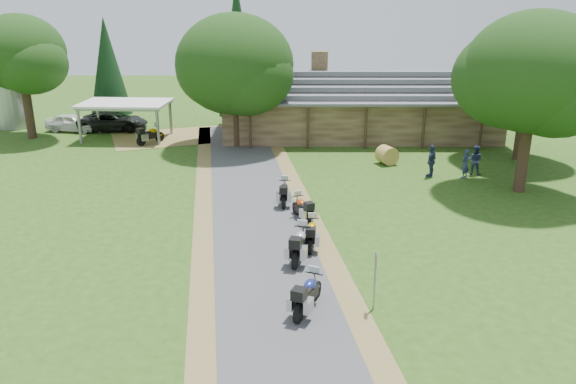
{
  "coord_description": "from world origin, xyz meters",
  "views": [
    {
      "loc": [
        0.73,
        -18.64,
        9.84
      ],
      "look_at": [
        0.66,
        5.44,
        1.6
      ],
      "focal_mm": 35.0,
      "sensor_mm": 36.0,
      "label": 1
    }
  ],
  "objects_px": {
    "lodge": "(359,103)",
    "motorcycle_row_c": "(311,232)",
    "silo": "(9,88)",
    "hay_bale": "(387,155)",
    "car_white_sedan": "(72,120)",
    "motorcycle_row_d": "(302,207)",
    "carport": "(127,120)",
    "motorcycle_carport_a": "(150,134)",
    "car_dark_suv": "(112,117)",
    "motorcycle_row_b": "(299,243)",
    "motorcycle_row_e": "(284,191)",
    "motorcycle_row_a": "(308,292)"
  },
  "relations": [
    {
      "from": "lodge",
      "to": "motorcycle_row_c",
      "type": "distance_m",
      "value": 21.5
    },
    {
      "from": "silo",
      "to": "hay_bale",
      "type": "distance_m",
      "value": 30.98
    },
    {
      "from": "car_white_sedan",
      "to": "motorcycle_row_d",
      "type": "relative_size",
      "value": 2.84
    },
    {
      "from": "motorcycle_row_c",
      "to": "carport",
      "type": "bearing_deg",
      "value": 38.99
    },
    {
      "from": "motorcycle_carport_a",
      "to": "motorcycle_row_d",
      "type": "bearing_deg",
      "value": -106.26
    },
    {
      "from": "car_dark_suv",
      "to": "motorcycle_row_b",
      "type": "height_order",
      "value": "car_dark_suv"
    },
    {
      "from": "motorcycle_row_d",
      "to": "motorcycle_row_b",
      "type": "bearing_deg",
      "value": 154.09
    },
    {
      "from": "lodge",
      "to": "car_dark_suv",
      "type": "xyz_separation_m",
      "value": [
        -19.32,
        1.27,
        -1.33
      ]
    },
    {
      "from": "car_dark_suv",
      "to": "motorcycle_row_c",
      "type": "bearing_deg",
      "value": -149.14
    },
    {
      "from": "silo",
      "to": "motorcycle_carport_a",
      "type": "height_order",
      "value": "silo"
    },
    {
      "from": "silo",
      "to": "hay_bale",
      "type": "xyz_separation_m",
      "value": [
        28.82,
        -11.06,
        -2.57
      ]
    },
    {
      "from": "carport",
      "to": "motorcycle_row_b",
      "type": "relative_size",
      "value": 2.99
    },
    {
      "from": "motorcycle_row_e",
      "to": "motorcycle_carport_a",
      "type": "height_order",
      "value": "motorcycle_carport_a"
    },
    {
      "from": "motorcycle_row_a",
      "to": "motorcycle_row_e",
      "type": "distance_m",
      "value": 10.47
    },
    {
      "from": "motorcycle_row_a",
      "to": "motorcycle_row_d",
      "type": "bearing_deg",
      "value": 22.9
    },
    {
      "from": "car_dark_suv",
      "to": "motorcycle_row_e",
      "type": "relative_size",
      "value": 3.04
    },
    {
      "from": "car_dark_suv",
      "to": "motorcycle_row_e",
      "type": "distance_m",
      "value": 21.88
    },
    {
      "from": "motorcycle_row_d",
      "to": "hay_bale",
      "type": "height_order",
      "value": "motorcycle_row_d"
    },
    {
      "from": "motorcycle_row_a",
      "to": "motorcycle_carport_a",
      "type": "bearing_deg",
      "value": 47.72
    },
    {
      "from": "car_dark_suv",
      "to": "motorcycle_row_d",
      "type": "bearing_deg",
      "value": -145.78
    },
    {
      "from": "carport",
      "to": "hay_bale",
      "type": "xyz_separation_m",
      "value": [
        18.32,
        -6.91,
        -0.8
      ]
    },
    {
      "from": "carport",
      "to": "car_dark_suv",
      "type": "distance_m",
      "value": 3.32
    },
    {
      "from": "carport",
      "to": "motorcycle_row_d",
      "type": "xyz_separation_m",
      "value": [
        12.76,
        -16.54,
        -0.74
      ]
    },
    {
      "from": "car_dark_suv",
      "to": "motorcycle_row_a",
      "type": "relative_size",
      "value": 2.91
    },
    {
      "from": "silo",
      "to": "car_white_sedan",
      "type": "relative_size",
      "value": 1.19
    },
    {
      "from": "silo",
      "to": "car_white_sedan",
      "type": "xyz_separation_m",
      "value": [
        5.51,
        -1.77,
        -2.26
      ]
    },
    {
      "from": "lodge",
      "to": "motorcycle_row_b",
      "type": "distance_m",
      "value": 22.83
    },
    {
      "from": "lodge",
      "to": "motorcycle_row_d",
      "type": "xyz_separation_m",
      "value": [
        -4.66,
        -17.98,
        -1.81
      ]
    },
    {
      "from": "silo",
      "to": "motorcycle_row_d",
      "type": "bearing_deg",
      "value": -41.65
    },
    {
      "from": "car_dark_suv",
      "to": "hay_bale",
      "type": "relative_size",
      "value": 5.05
    },
    {
      "from": "car_dark_suv",
      "to": "lodge",
      "type": "bearing_deg",
      "value": -96.84
    },
    {
      "from": "carport",
      "to": "car_white_sedan",
      "type": "xyz_separation_m",
      "value": [
        -4.99,
        2.39,
        -0.49
      ]
    },
    {
      "from": "lodge",
      "to": "motorcycle_row_e",
      "type": "xyz_separation_m",
      "value": [
        -5.54,
        -15.71,
        -1.79
      ]
    },
    {
      "from": "motorcycle_row_a",
      "to": "motorcycle_row_e",
      "type": "xyz_separation_m",
      "value": [
        -0.88,
        10.44,
        -0.03
      ]
    },
    {
      "from": "car_white_sedan",
      "to": "car_dark_suv",
      "type": "xyz_separation_m",
      "value": [
        3.09,
        0.33,
        0.23
      ]
    },
    {
      "from": "silo",
      "to": "car_dark_suv",
      "type": "height_order",
      "value": "silo"
    },
    {
      "from": "motorcycle_row_a",
      "to": "motorcycle_row_c",
      "type": "height_order",
      "value": "motorcycle_row_a"
    },
    {
      "from": "motorcycle_row_c",
      "to": "hay_bale",
      "type": "distance_m",
      "value": 13.68
    },
    {
      "from": "lodge",
      "to": "car_white_sedan",
      "type": "height_order",
      "value": "lodge"
    },
    {
      "from": "lodge",
      "to": "carport",
      "type": "distance_m",
      "value": 17.52
    },
    {
      "from": "carport",
      "to": "hay_bale",
      "type": "relative_size",
      "value": 5.49
    },
    {
      "from": "car_dark_suv",
      "to": "motorcycle_row_e",
      "type": "bearing_deg",
      "value": -144.02
    },
    {
      "from": "motorcycle_row_c",
      "to": "hay_bale",
      "type": "relative_size",
      "value": 1.65
    },
    {
      "from": "silo",
      "to": "carport",
      "type": "bearing_deg",
      "value": -21.6
    },
    {
      "from": "lodge",
      "to": "motorcycle_row_b",
      "type": "relative_size",
      "value": 10.1
    },
    {
      "from": "motorcycle_carport_a",
      "to": "hay_bale",
      "type": "relative_size",
      "value": 1.82
    },
    {
      "from": "motorcycle_row_c",
      "to": "hay_bale",
      "type": "height_order",
      "value": "motorcycle_row_c"
    },
    {
      "from": "motorcycle_row_c",
      "to": "motorcycle_row_d",
      "type": "height_order",
      "value": "motorcycle_row_c"
    },
    {
      "from": "motorcycle_row_b",
      "to": "motorcycle_row_c",
      "type": "bearing_deg",
      "value": -10.48
    },
    {
      "from": "motorcycle_row_d",
      "to": "motorcycle_row_e",
      "type": "relative_size",
      "value": 0.97
    }
  ]
}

